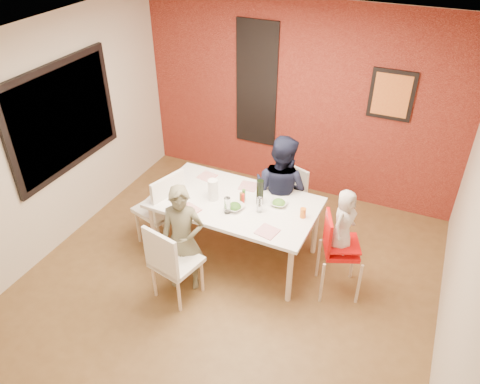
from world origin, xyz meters
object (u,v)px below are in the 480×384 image
at_px(chair_near, 170,261).
at_px(child_far, 280,190).
at_px(toddler, 344,221).
at_px(child_near, 183,239).
at_px(paper_towel_roll, 213,190).
at_px(dining_table, 235,206).
at_px(chair_far, 288,196).
at_px(high_chair, 337,248).
at_px(wine_bottle, 260,192).
at_px(chair_left, 163,206).

distance_m(chair_near, child_far, 1.62).
bearing_deg(toddler, child_near, 125.77).
bearing_deg(paper_towel_roll, chair_near, -94.59).
distance_m(dining_table, chair_far, 0.88).
relative_size(chair_near, child_far, 0.67).
height_order(chair_far, high_chair, high_chair).
height_order(chair_near, high_chair, high_chair).
bearing_deg(chair_far, child_far, -76.44).
relative_size(chair_near, paper_towel_roll, 3.78).
xyz_separation_m(dining_table, toddler, (1.27, -0.08, 0.24)).
distance_m(chair_near, wine_bottle, 1.24).
bearing_deg(chair_near, child_near, -81.75).
bearing_deg(paper_towel_roll, chair_far, 51.36).
xyz_separation_m(chair_left, wine_bottle, (1.15, 0.25, 0.36)).
bearing_deg(chair_far, chair_near, -92.68).
distance_m(toddler, paper_towel_roll, 1.51).
relative_size(dining_table, chair_near, 1.97).
bearing_deg(toddler, dining_table, 100.50).
relative_size(child_far, wine_bottle, 4.75).
distance_m(high_chair, wine_bottle, 1.04).
bearing_deg(child_near, dining_table, 47.61).
height_order(chair_near, chair_left, chair_left).
xyz_separation_m(dining_table, high_chair, (1.25, -0.10, -0.11)).
bearing_deg(chair_left, child_near, 64.93).
bearing_deg(high_chair, child_far, 33.11).
height_order(child_far, toddler, child_far).
distance_m(chair_left, high_chair, 2.12).
relative_size(chair_near, chair_far, 1.09).
bearing_deg(high_chair, chair_far, 23.08).
relative_size(chair_left, high_chair, 1.04).
xyz_separation_m(child_near, wine_bottle, (0.57, 0.77, 0.29)).
bearing_deg(chair_left, high_chair, 109.03).
bearing_deg(chair_left, chair_far, 142.89).
bearing_deg(child_near, toddler, 1.88).
relative_size(child_near, wine_bottle, 4.24).
bearing_deg(child_near, chair_far, 44.63).
bearing_deg(toddler, wine_bottle, 95.20).
height_order(chair_near, chair_far, chair_near).
bearing_deg(child_far, child_near, 72.91).
xyz_separation_m(chair_near, child_near, (0.02, 0.24, 0.11)).
bearing_deg(child_near, wine_bottle, 33.90).
height_order(chair_left, toddler, toddler).
xyz_separation_m(chair_far, wine_bottle, (-0.13, -0.67, 0.44)).
distance_m(chair_far, paper_towel_roll, 1.12).
xyz_separation_m(dining_table, chair_near, (-0.31, -0.94, -0.18)).
height_order(child_near, paper_towel_roll, child_near).
xyz_separation_m(dining_table, child_near, (-0.29, -0.70, -0.07)).
height_order(chair_near, child_near, child_near).
bearing_deg(dining_table, wine_bottle, 14.95).
relative_size(chair_near, chair_left, 0.93).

